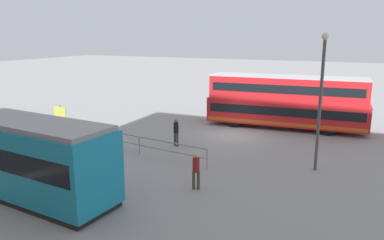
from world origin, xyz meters
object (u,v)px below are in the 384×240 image
(double_decker_bus, at_px, (285,102))
(pedestrian_near_railing, at_px, (176,130))
(street_lamp, at_px, (321,92))
(pedestrian_crossing, at_px, (196,168))
(info_sign, at_px, (60,117))

(double_decker_bus, bearing_deg, pedestrian_near_railing, 54.75)
(street_lamp, bearing_deg, pedestrian_near_railing, -5.50)
(pedestrian_crossing, distance_m, street_lamp, 7.39)
(pedestrian_near_railing, distance_m, info_sign, 7.51)
(double_decker_bus, bearing_deg, street_lamp, 111.22)
(double_decker_bus, distance_m, pedestrian_near_railing, 9.26)
(info_sign, relative_size, street_lamp, 0.36)
(pedestrian_near_railing, relative_size, pedestrian_crossing, 1.01)
(street_lamp, bearing_deg, double_decker_bus, -68.78)
(double_decker_bus, distance_m, pedestrian_crossing, 13.32)
(pedestrian_near_railing, distance_m, pedestrian_crossing, 6.92)
(pedestrian_crossing, bearing_deg, info_sign, -16.13)
(double_decker_bus, distance_m, street_lamp, 9.18)
(pedestrian_crossing, xyz_separation_m, info_sign, (10.96, -3.17, 0.72))
(pedestrian_near_railing, xyz_separation_m, info_sign, (7.03, 2.53, 0.71))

